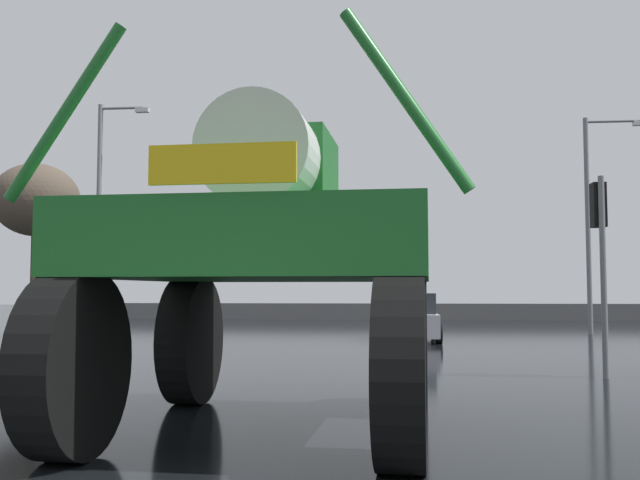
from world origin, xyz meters
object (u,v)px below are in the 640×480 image
object	(u,v)px
sedan_ahead	(410,318)
bare_tree_left	(36,201)
streetlight_far_left	(102,206)
streetlight_far_right	(593,212)
oversize_sprayer	(272,262)
traffic_signal_near_right	(600,231)

from	to	relation	value
sedan_ahead	bare_tree_left	world-z (taller)	bare_tree_left
streetlight_far_left	streetlight_far_right	bearing A→B (deg)	6.70
streetlight_far_left	oversize_sprayer	bearing A→B (deg)	-62.26
sedan_ahead	oversize_sprayer	bearing A→B (deg)	172.76
streetlight_far_left	streetlight_far_right	distance (m)	18.23
traffic_signal_near_right	streetlight_far_left	world-z (taller)	streetlight_far_left
traffic_signal_near_right	streetlight_far_left	bearing A→B (deg)	140.61
sedan_ahead	streetlight_far_left	xyz separation A→B (m)	(-11.17, 2.16, 4.00)
oversize_sprayer	streetlight_far_left	xyz separation A→B (m)	(-9.24, 17.56, 2.78)
streetlight_far_left	bare_tree_left	world-z (taller)	streetlight_far_left
streetlight_far_right	streetlight_far_left	bearing A→B (deg)	-173.30
sedan_ahead	traffic_signal_near_right	bearing A→B (deg)	-161.24
streetlight_far_right	bare_tree_left	world-z (taller)	streetlight_far_right
oversize_sprayer	streetlight_far_right	size ratio (longest dim) A/B	0.68
streetlight_far_right	bare_tree_left	xyz separation A→B (m)	(-19.74, -3.96, 0.16)
traffic_signal_near_right	streetlight_far_right	xyz separation A→B (m)	(3.61, 14.03, 1.83)
streetlight_far_left	bare_tree_left	size ratio (longest dim) A/B	1.42
oversize_sprayer	sedan_ahead	distance (m)	15.57
bare_tree_left	oversize_sprayer	bearing A→B (deg)	-55.35
oversize_sprayer	streetlight_far_left	bearing A→B (deg)	30.58
streetlight_far_left	streetlight_far_right	size ratio (longest dim) A/B	1.05
sedan_ahead	traffic_signal_near_right	xyz separation A→B (m)	(3.32, -9.74, 2.00)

